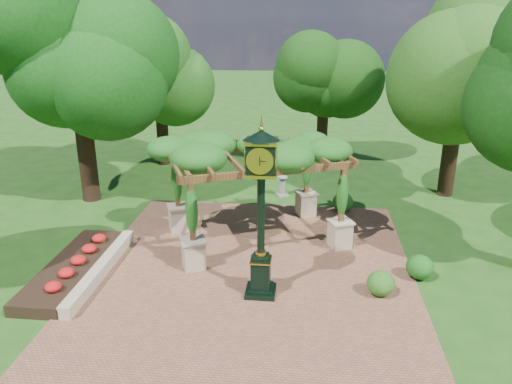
# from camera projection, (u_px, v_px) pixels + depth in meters

# --- Properties ---
(ground) EXTENTS (120.00, 120.00, 0.00)m
(ground) POSITION_uv_depth(u_px,v_px,m) (247.00, 292.00, 14.53)
(ground) COLOR #1E4714
(ground) RESTS_ON ground
(brick_plaza) EXTENTS (10.00, 12.00, 0.04)m
(brick_plaza) POSITION_uv_depth(u_px,v_px,m) (251.00, 274.00, 15.46)
(brick_plaza) COLOR brown
(brick_plaza) RESTS_ON ground
(border_wall) EXTENTS (0.35, 5.00, 0.40)m
(border_wall) POSITION_uv_depth(u_px,v_px,m) (101.00, 269.00, 15.38)
(border_wall) COLOR #C6B793
(border_wall) RESTS_ON ground
(flower_bed) EXTENTS (1.50, 5.00, 0.36)m
(flower_bed) POSITION_uv_depth(u_px,v_px,m) (73.00, 269.00, 15.48)
(flower_bed) COLOR red
(flower_bed) RESTS_ON ground
(pedestal_clock) EXTENTS (0.97, 0.97, 4.89)m
(pedestal_clock) POSITION_uv_depth(u_px,v_px,m) (261.00, 200.00, 13.40)
(pedestal_clock) COLOR black
(pedestal_clock) RESTS_ON brick_plaza
(pergola) EXTENTS (6.85, 5.68, 3.71)m
(pergola) POSITION_uv_depth(u_px,v_px,m) (256.00, 157.00, 16.93)
(pergola) COLOR #BEAD8D
(pergola) RESTS_ON brick_plaza
(sundial) EXTENTS (0.64, 0.64, 0.88)m
(sundial) POSITION_uv_depth(u_px,v_px,m) (282.00, 187.00, 22.09)
(sundial) COLOR gray
(sundial) RESTS_ON ground
(shrub_front) EXTENTS (1.00, 1.00, 0.72)m
(shrub_front) POSITION_uv_depth(u_px,v_px,m) (381.00, 284.00, 14.19)
(shrub_front) COLOR #295D1A
(shrub_front) RESTS_ON brick_plaza
(shrub_mid) EXTENTS (1.00, 1.00, 0.74)m
(shrub_mid) POSITION_uv_depth(u_px,v_px,m) (420.00, 267.00, 15.10)
(shrub_mid) COLOR #1A5317
(shrub_mid) RESTS_ON brick_plaza
(shrub_back) EXTENTS (1.02, 1.02, 0.77)m
(shrub_back) POSITION_uv_depth(u_px,v_px,m) (343.00, 202.00, 20.26)
(shrub_back) COLOR #2A651D
(shrub_back) RESTS_ON brick_plaza
(tree_west_near) EXTENTS (5.28, 5.28, 9.17)m
(tree_west_near) POSITION_uv_depth(u_px,v_px,m) (74.00, 50.00, 19.66)
(tree_west_near) COLOR black
(tree_west_near) RESTS_ON ground
(tree_west_far) EXTENTS (4.00, 4.00, 7.36)m
(tree_west_far) POSITION_uv_depth(u_px,v_px,m) (158.00, 68.00, 25.27)
(tree_west_far) COLOR black
(tree_west_far) RESTS_ON ground
(tree_north) EXTENTS (3.99, 3.99, 6.75)m
(tree_north) POSITION_uv_depth(u_px,v_px,m) (325.00, 75.00, 25.89)
(tree_north) COLOR black
(tree_north) RESTS_ON ground
(tree_east_far) EXTENTS (4.82, 4.82, 8.90)m
(tree_east_far) POSITION_uv_depth(u_px,v_px,m) (463.00, 53.00, 20.30)
(tree_east_far) COLOR #311E13
(tree_east_far) RESTS_ON ground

